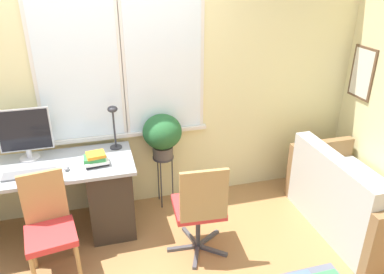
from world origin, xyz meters
The scene contains 13 objects.
ground_plane centered at (0.00, 0.00, 0.00)m, with size 14.00×14.00×0.00m, color #9E7042.
wall_back_with_window centered at (0.01, 0.74, 1.36)m, with size 9.00×0.12×2.70m.
desk centered at (-0.83, 0.33, 0.41)m, with size 2.17×0.66×0.77m.
monitor centered at (-0.67, 0.52, 1.03)m, with size 0.46×0.18×0.49m.
keyboard centered at (-0.64, 0.20, 0.78)m, with size 0.43×0.14×0.02m.
mouse centered at (-0.34, 0.20, 0.79)m, with size 0.04×0.07×0.04m.
desk_lamp centered at (0.12, 0.53, 1.07)m, with size 0.12×0.12×0.44m.
book_stack centered at (-0.08, 0.23, 0.82)m, with size 0.23×0.17×0.12m.
desk_chair_wooden centered at (-0.51, -0.15, 0.47)m, with size 0.44×0.45×0.90m.
office_chair_swivel centered at (0.74, -0.28, 0.50)m, with size 0.55×0.56×0.95m.
couch_loveseat centered at (2.30, -0.30, 0.29)m, with size 0.76×1.38×0.81m.
plant_stand centered at (0.60, 0.58, 0.50)m, with size 0.22×0.22×0.58m.
potted_plant centered at (0.60, 0.58, 0.85)m, with size 0.40×0.40×0.46m.
Camera 1 is at (-0.03, -2.84, 2.42)m, focal length 35.00 mm.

